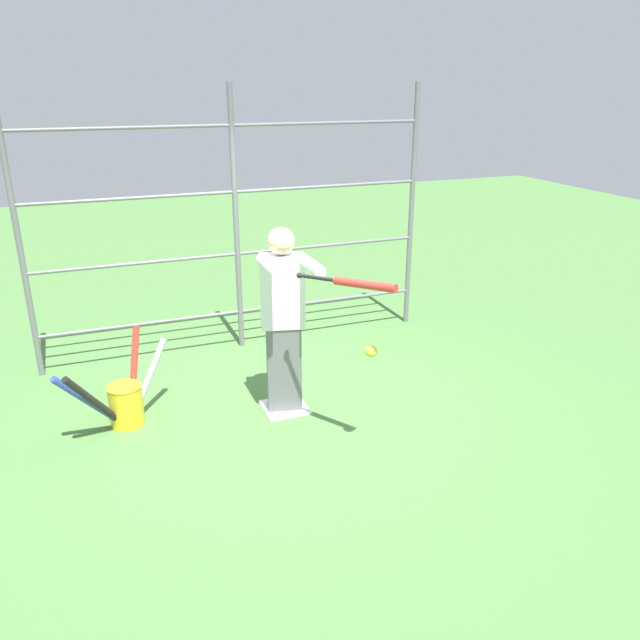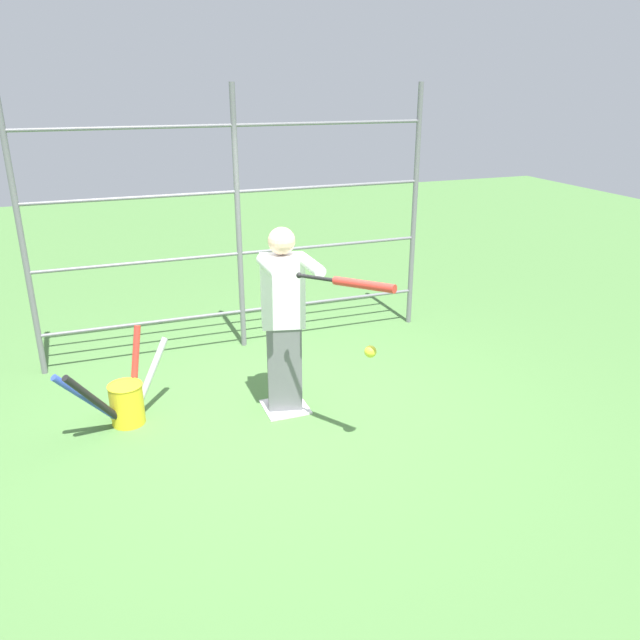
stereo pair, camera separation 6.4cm
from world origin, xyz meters
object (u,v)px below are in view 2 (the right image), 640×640
batter (284,316)px  bat_bucket (125,399)px  baseball_bat_swinging (355,283)px  softball_in_flight (370,352)px

batter → bat_bucket: (1.41, -0.25, -0.69)m
baseball_bat_swinging → bat_bucket: size_ratio=0.78×
batter → softball_in_flight: batter is taller
baseball_bat_swinging → softball_in_flight: 0.58m
baseball_bat_swinging → bat_bucket: (1.69, -1.15, -1.23)m
baseball_bat_swinging → bat_bucket: bearing=-34.2°
batter → softball_in_flight: 1.01m
batter → softball_in_flight: bearing=114.2°
batter → bat_bucket: bearing=-9.9°
softball_in_flight → bat_bucket: (1.83, -1.17, -0.67)m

